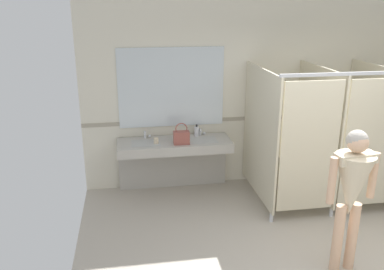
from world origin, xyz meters
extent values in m
cube|color=beige|center=(0.00, 2.60, 1.48)|extent=(5.96, 0.12, 2.95)
cube|color=#9E937F|center=(0.00, 2.54, 1.05)|extent=(5.96, 0.01, 0.06)
cube|color=#B2ADA3|center=(-1.62, 2.24, 0.77)|extent=(1.69, 0.57, 0.14)
cube|color=#B2ADA3|center=(-1.62, 2.48, 0.35)|extent=(1.69, 0.08, 0.70)
cube|color=#ADADA8|center=(-2.04, 2.21, 0.79)|extent=(0.42, 0.31, 0.11)
cylinder|color=silver|center=(-2.04, 2.43, 0.89)|extent=(0.04, 0.04, 0.11)
cylinder|color=silver|center=(-2.04, 2.38, 0.94)|extent=(0.03, 0.11, 0.03)
sphere|color=silver|center=(-1.97, 2.44, 0.87)|extent=(0.04, 0.04, 0.04)
cube|color=#ADADA8|center=(-1.20, 2.21, 0.79)|extent=(0.42, 0.31, 0.11)
cylinder|color=silver|center=(-1.20, 2.43, 0.89)|extent=(0.04, 0.04, 0.11)
cylinder|color=silver|center=(-1.20, 2.38, 0.94)|extent=(0.03, 0.11, 0.03)
sphere|color=silver|center=(-1.13, 2.44, 0.87)|extent=(0.04, 0.04, 0.04)
cube|color=silver|center=(-1.62, 2.53, 1.58)|extent=(1.59, 0.02, 1.19)
cube|color=beige|center=(-0.45, 1.81, 1.04)|extent=(0.03, 1.42, 1.83)
cylinder|color=silver|center=(-0.45, 1.16, 0.06)|extent=(0.05, 0.05, 0.12)
cube|color=beige|center=(0.40, 1.81, 1.04)|extent=(0.03, 1.42, 1.83)
cylinder|color=silver|center=(0.40, 1.16, 0.06)|extent=(0.05, 0.05, 0.12)
cube|color=beige|center=(1.26, 1.81, 1.04)|extent=(0.03, 1.42, 1.83)
cube|color=beige|center=(-0.02, 1.13, 1.04)|extent=(0.78, 0.03, 1.73)
cube|color=beige|center=(0.83, 1.13, 1.04)|extent=(0.78, 0.03, 1.73)
cube|color=#B7BABF|center=(0.83, 1.13, 1.97)|extent=(2.63, 0.04, 0.04)
cylinder|color=#DBAD89|center=(0.05, 0.08, 0.39)|extent=(0.11, 0.11, 0.79)
cylinder|color=#DBAD89|center=(-0.13, 0.06, 0.39)|extent=(0.11, 0.11, 0.79)
cone|color=beige|center=(-0.04, 0.07, 1.00)|extent=(0.44, 0.44, 0.68)
cube|color=beige|center=(-0.04, 0.07, 1.31)|extent=(0.44, 0.20, 0.10)
cylinder|color=#DBAD89|center=(0.20, 0.10, 1.09)|extent=(0.08, 0.08, 0.50)
cylinder|color=#DBAD89|center=(-0.28, 0.05, 1.09)|extent=(0.08, 0.08, 0.50)
sphere|color=#DBAD89|center=(-0.04, 0.07, 1.48)|extent=(0.21, 0.21, 0.21)
sphere|color=#A59E93|center=(-0.04, 0.08, 1.49)|extent=(0.22, 0.22, 0.22)
cube|color=#934C42|center=(-1.54, 2.10, 0.93)|extent=(0.23, 0.12, 0.19)
torus|color=#934C42|center=(-1.54, 2.10, 1.07)|extent=(0.18, 0.02, 0.18)
cylinder|color=white|center=(-1.26, 2.41, 0.92)|extent=(0.07, 0.07, 0.15)
cylinder|color=black|center=(-1.26, 2.41, 1.01)|extent=(0.03, 0.03, 0.04)
cylinder|color=beige|center=(-1.90, 2.17, 0.88)|extent=(0.07, 0.07, 0.08)
camera|label=1|loc=(-2.27, -3.41, 2.81)|focal=37.93mm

